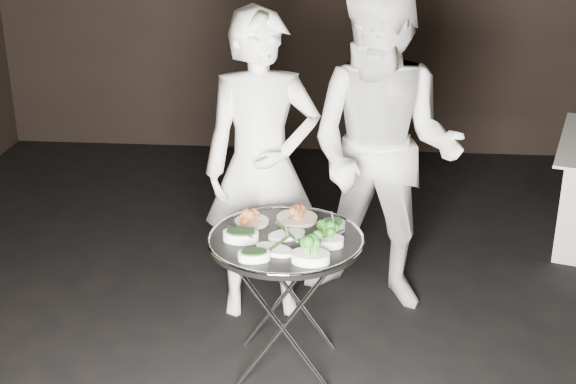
# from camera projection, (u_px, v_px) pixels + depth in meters

# --- Properties ---
(floor) EXTENTS (6.00, 7.00, 0.05)m
(floor) POSITION_uv_depth(u_px,v_px,m) (308.00, 373.00, 4.25)
(floor) COLOR black
(floor) RESTS_ON ground
(tray_stand) EXTENTS (0.51, 0.43, 0.75)m
(tray_stand) POSITION_uv_depth(u_px,v_px,m) (286.00, 299.00, 4.09)
(tray_stand) COLOR silver
(tray_stand) RESTS_ON floor
(serving_tray) EXTENTS (0.78, 0.78, 0.04)m
(serving_tray) POSITION_uv_depth(u_px,v_px,m) (285.00, 240.00, 3.96)
(serving_tray) COLOR black
(serving_tray) RESTS_ON tray_stand
(potato_plate_a) EXTENTS (0.18, 0.18, 0.06)m
(potato_plate_a) POSITION_uv_depth(u_px,v_px,m) (252.00, 218.00, 4.11)
(potato_plate_a) COLOR beige
(potato_plate_a) RESTS_ON serving_tray
(potato_plate_b) EXTENTS (0.21, 0.21, 0.08)m
(potato_plate_b) POSITION_uv_depth(u_px,v_px,m) (297.00, 214.00, 4.14)
(potato_plate_b) COLOR beige
(potato_plate_b) RESTS_ON serving_tray
(greens_bowl) EXTENTS (0.12, 0.12, 0.07)m
(greens_bowl) POSITION_uv_depth(u_px,v_px,m) (334.00, 224.00, 4.04)
(greens_bowl) COLOR white
(greens_bowl) RESTS_ON serving_tray
(asparagus_plate_a) EXTENTS (0.22, 0.19, 0.04)m
(asparagus_plate_a) POSITION_uv_depth(u_px,v_px,m) (287.00, 234.00, 3.97)
(asparagus_plate_a) COLOR white
(asparagus_plate_a) RESTS_ON serving_tray
(asparagus_plate_b) EXTENTS (0.22, 0.19, 0.04)m
(asparagus_plate_b) POSITION_uv_depth(u_px,v_px,m) (274.00, 248.00, 3.82)
(asparagus_plate_b) COLOR white
(asparagus_plate_b) RESTS_ON serving_tray
(spinach_bowl_a) EXTENTS (0.18, 0.12, 0.07)m
(spinach_bowl_a) POSITION_uv_depth(u_px,v_px,m) (241.00, 234.00, 3.92)
(spinach_bowl_a) COLOR white
(spinach_bowl_a) RESTS_ON serving_tray
(spinach_bowl_b) EXTENTS (0.17, 0.12, 0.06)m
(spinach_bowl_b) POSITION_uv_depth(u_px,v_px,m) (254.00, 254.00, 3.74)
(spinach_bowl_b) COLOR white
(spinach_bowl_b) RESTS_ON serving_tray
(broccoli_bowl_a) EXTENTS (0.17, 0.13, 0.07)m
(broccoli_bowl_a) POSITION_uv_depth(u_px,v_px,m) (327.00, 239.00, 3.88)
(broccoli_bowl_a) COLOR white
(broccoli_bowl_a) RESTS_ON serving_tray
(broccoli_bowl_b) EXTENTS (0.19, 0.14, 0.08)m
(broccoli_bowl_b) POSITION_uv_depth(u_px,v_px,m) (311.00, 255.00, 3.71)
(broccoli_bowl_b) COLOR white
(broccoli_bowl_b) RESTS_ON serving_tray
(serving_utensils) EXTENTS (0.58, 0.42, 0.01)m
(serving_utensils) POSITION_uv_depth(u_px,v_px,m) (290.00, 223.00, 4.00)
(serving_utensils) COLOR silver
(serving_utensils) RESTS_ON serving_tray
(waiter_left) EXTENTS (0.72, 0.54, 1.79)m
(waiter_left) POSITION_uv_depth(u_px,v_px,m) (262.00, 168.00, 4.50)
(waiter_left) COLOR white
(waiter_left) RESTS_ON floor
(waiter_right) EXTENTS (1.11, 0.98, 1.91)m
(waiter_right) POSITION_uv_depth(u_px,v_px,m) (383.00, 152.00, 4.56)
(waiter_right) COLOR white
(waiter_right) RESTS_ON floor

